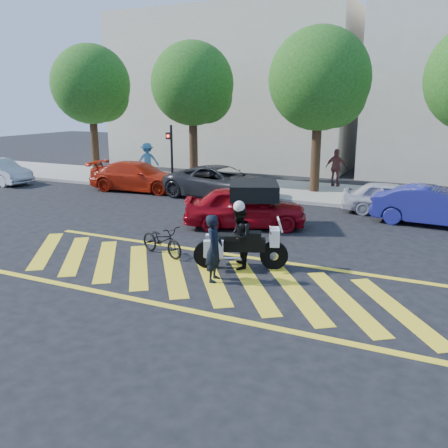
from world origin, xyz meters
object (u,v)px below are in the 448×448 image
at_px(police_motorcycle, 239,247).
at_px(parked_mid_left, 221,182).
at_px(red_convertible, 245,207).
at_px(parked_left, 138,176).
at_px(parked_right, 433,206).
at_px(officer_bike, 214,248).
at_px(officer_moto, 239,237).
at_px(bicycle, 162,240).
at_px(parked_far_left, 0,172).
at_px(parked_mid_right, 391,198).

xyz_separation_m(police_motorcycle, parked_mid_left, (-4.41, 8.22, 0.14)).
relative_size(red_convertible, parked_left, 0.87).
relative_size(parked_mid_left, parked_right, 1.27).
height_order(parked_left, parked_right, parked_left).
distance_m(officer_bike, officer_moto, 1.13).
relative_size(officer_bike, parked_mid_left, 0.32).
distance_m(officer_bike, red_convertible, 5.23).
xyz_separation_m(police_motorcycle, parked_right, (4.47, 7.04, 0.09)).
bearing_deg(parked_left, parked_right, -101.41).
distance_m(bicycle, parked_right, 9.82).
bearing_deg(officer_bike, parked_right, -41.46).
height_order(police_motorcycle, red_convertible, red_convertible).
xyz_separation_m(officer_bike, police_motorcycle, (0.20, 1.10, -0.24)).
bearing_deg(parked_far_left, parked_mid_right, -79.19).
bearing_deg(bicycle, officer_bike, -99.00).
height_order(police_motorcycle, parked_mid_left, parked_mid_left).
bearing_deg(parked_right, red_convertible, 120.82).
xyz_separation_m(officer_bike, officer_moto, (0.18, 1.11, 0.00)).
relative_size(parked_far_left, parked_left, 0.81).
bearing_deg(bicycle, parked_right, -26.16).
bearing_deg(parked_mid_right, red_convertible, 128.32).
xyz_separation_m(red_convertible, parked_left, (-7.44, 4.25, -0.01)).
bearing_deg(officer_moto, parked_mid_right, 138.31).
bearing_deg(parked_left, officer_moto, -139.05).
xyz_separation_m(parked_mid_left, parked_right, (8.88, -1.18, -0.05)).
bearing_deg(police_motorcycle, parked_mid_right, 48.46).
bearing_deg(parked_mid_right, police_motorcycle, 154.77).
bearing_deg(officer_bike, parked_mid_right, -30.24).
xyz_separation_m(parked_mid_left, parked_mid_right, (7.35, 0.00, -0.10)).
height_order(parked_left, parked_mid_right, parked_left).
bearing_deg(parked_mid_right, parked_mid_left, 84.45).
distance_m(officer_moto, parked_mid_left, 9.30).
xyz_separation_m(bicycle, parked_left, (-6.48, 8.14, 0.27)).
xyz_separation_m(parked_left, parked_mid_left, (4.51, 0.00, 0.03)).
xyz_separation_m(red_convertible, parked_right, (5.95, 3.07, -0.04)).
xyz_separation_m(bicycle, police_motorcycle, (2.44, -0.07, 0.16)).
bearing_deg(parked_left, bicycle, -147.87).
bearing_deg(officer_bike, police_motorcycle, -21.80).
height_order(bicycle, parked_far_left, parked_far_left).
relative_size(police_motorcycle, parked_left, 0.49).
bearing_deg(red_convertible, parked_mid_left, 11.50).
height_order(officer_moto, parked_right, officer_moto).
distance_m(officer_bike, parked_far_left, 18.42).
bearing_deg(parked_right, officer_moto, 150.94).
distance_m(parked_far_left, parked_mid_left, 12.50).
relative_size(parked_mid_left, parked_mid_right, 1.43).
distance_m(bicycle, officer_moto, 2.45).
distance_m(parked_far_left, parked_right, 21.30).
height_order(officer_bike, parked_mid_right, officer_bike).
height_order(parked_far_left, parked_mid_right, parked_far_left).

